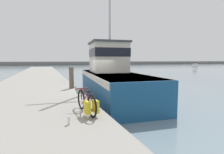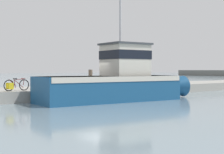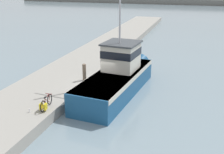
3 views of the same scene
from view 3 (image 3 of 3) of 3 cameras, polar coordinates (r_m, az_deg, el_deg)
name	(u,v)px [view 3 (image 3 of 3)]	position (r m, az deg, el deg)	size (l,w,h in m)	color
ground_plane	(100,92)	(21.87, -2.41, -3.01)	(320.00, 320.00, 0.00)	gray
dock_pier	(58,82)	(23.18, -11.01, -1.07)	(5.26, 80.00, 0.73)	gray
fishing_boat_main	(118,75)	(21.43, 1.26, 0.35)	(3.84, 11.42, 10.56)	navy
bicycle_touring	(45,104)	(17.74, -13.39, -5.30)	(0.55, 1.74, 0.78)	black
mooring_post	(84,72)	(22.08, -5.64, 0.97)	(0.28, 0.28, 1.32)	brown
water_bottle_by_bike	(29,111)	(17.65, -16.45, -6.56)	(0.07, 0.07, 0.24)	silver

